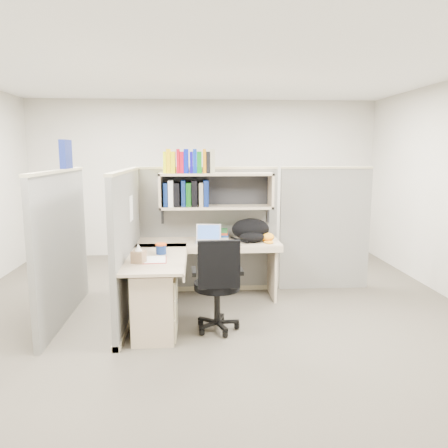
{
  "coord_description": "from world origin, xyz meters",
  "views": [
    {
      "loc": [
        -0.15,
        -4.69,
        1.82
      ],
      "look_at": [
        0.17,
        0.25,
        1.0
      ],
      "focal_mm": 35.0,
      "sensor_mm": 36.0,
      "label": 1
    }
  ],
  "objects": [
    {
      "name": "cubicle",
      "position": [
        -0.37,
        0.45,
        0.91
      ],
      "size": [
        3.79,
        1.84,
        1.95
      ],
      "color": "#63635E",
      "rests_on": "ground"
    },
    {
      "name": "room_shell",
      "position": [
        0.0,
        0.0,
        1.62
      ],
      "size": [
        6.0,
        6.0,
        6.0
      ],
      "color": "#AEA99D",
      "rests_on": "ground"
    },
    {
      "name": "backpack",
      "position": [
        0.52,
        0.54,
        0.87
      ],
      "size": [
        0.53,
        0.45,
        0.28
      ],
      "primitive_type": null,
      "rotation": [
        0.0,
        0.0,
        0.2
      ],
      "color": "black",
      "rests_on": "desk"
    },
    {
      "name": "tissue_box",
      "position": [
        -0.72,
        -0.44,
        0.83
      ],
      "size": [
        0.15,
        0.15,
        0.19
      ],
      "primitive_type": null,
      "rotation": [
        0.0,
        0.0,
        -0.29
      ],
      "color": "#8F7051",
      "rests_on": "desk"
    },
    {
      "name": "orange_cap",
      "position": [
        0.71,
        0.54,
        0.78
      ],
      "size": [
        0.21,
        0.23,
        0.1
      ],
      "primitive_type": null,
      "rotation": [
        0.0,
        0.0,
        0.08
      ],
      "color": "orange",
      "rests_on": "desk"
    },
    {
      "name": "laptop",
      "position": [
        -0.01,
        0.49,
        0.84
      ],
      "size": [
        0.33,
        0.33,
        0.22
      ],
      "primitive_type": null,
      "rotation": [
        0.0,
        0.0,
        -0.09
      ],
      "color": "#B6B7BB",
      "rests_on": "desk"
    },
    {
      "name": "task_chair",
      "position": [
        0.06,
        -0.48,
        0.35
      ],
      "size": [
        0.52,
        0.48,
        0.99
      ],
      "color": "black",
      "rests_on": "ground"
    },
    {
      "name": "snack_canister",
      "position": [
        -0.53,
        -0.08,
        0.79
      ],
      "size": [
        0.12,
        0.12,
        0.12
      ],
      "color": "navy",
      "rests_on": "desk"
    },
    {
      "name": "paper_cup",
      "position": [
        0.03,
        0.77,
        0.78
      ],
      "size": [
        0.09,
        0.09,
        0.11
      ],
      "primitive_type": "cylinder",
      "rotation": [
        0.0,
        0.0,
        0.32
      ],
      "color": "silver",
      "rests_on": "desk"
    },
    {
      "name": "desk",
      "position": [
        -0.41,
        -0.29,
        0.44
      ],
      "size": [
        1.74,
        1.75,
        0.73
      ],
      "color": "tan",
      "rests_on": "ground"
    },
    {
      "name": "book_stack",
      "position": [
        0.18,
        0.77,
        0.78
      ],
      "size": [
        0.19,
        0.24,
        0.11
      ],
      "primitive_type": null,
      "rotation": [
        0.0,
        0.0,
        -0.09
      ],
      "color": "gray",
      "rests_on": "desk"
    },
    {
      "name": "loose_paper",
      "position": [
        -0.58,
        -0.33,
        0.73
      ],
      "size": [
        0.24,
        0.3,
        0.0
      ],
      "primitive_type": null,
      "rotation": [
        0.0,
        0.0,
        0.06
      ],
      "color": "silver",
      "rests_on": "desk"
    },
    {
      "name": "mouse",
      "position": [
        0.15,
        0.36,
        0.75
      ],
      "size": [
        0.12,
        0.1,
        0.04
      ],
      "primitive_type": "ellipsoid",
      "rotation": [
        0.0,
        0.0,
        0.38
      ],
      "color": "#95B3D4",
      "rests_on": "desk"
    },
    {
      "name": "ground",
      "position": [
        0.0,
        0.0,
        0.0
      ],
      "size": [
        6.0,
        6.0,
        0.0
      ],
      "primitive_type": "plane",
      "color": "#343128",
      "rests_on": "ground"
    }
  ]
}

